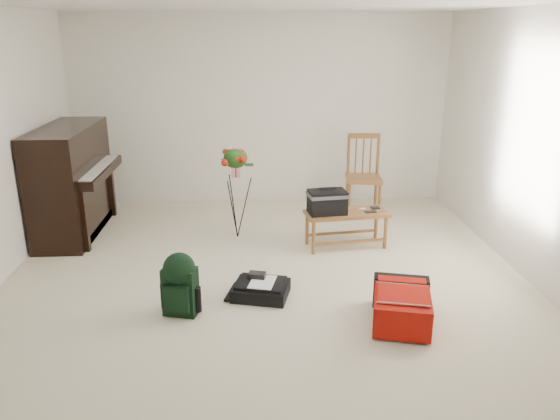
{
  "coord_description": "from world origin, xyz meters",
  "views": [
    {
      "loc": [
        -0.1,
        -4.57,
        2.3
      ],
      "look_at": [
        0.15,
        0.35,
        0.65
      ],
      "focal_mm": 35.0,
      "sensor_mm": 36.0,
      "label": 1
    }
  ],
  "objects": [
    {
      "name": "piano",
      "position": [
        -2.19,
        1.6,
        0.6
      ],
      "size": [
        0.71,
        1.5,
        1.25
      ],
      "color": "black",
      "rests_on": "floor"
    },
    {
      "name": "green_backpack",
      "position": [
        -0.73,
        -0.43,
        0.3
      ],
      "size": [
        0.31,
        0.29,
        0.55
      ],
      "rotation": [
        0.0,
        0.0,
        -0.26
      ],
      "color": "black",
      "rests_on": "floor"
    },
    {
      "name": "red_suitcase",
      "position": [
        1.09,
        -0.62,
        0.15
      ],
      "size": [
        0.59,
        0.76,
        0.28
      ],
      "rotation": [
        0.0,
        0.0,
        -0.23
      ],
      "color": "red",
      "rests_on": "floor"
    },
    {
      "name": "bench",
      "position": [
        0.75,
        0.99,
        0.49
      ],
      "size": [
        0.94,
        0.48,
        0.69
      ],
      "rotation": [
        0.0,
        0.0,
        0.14
      ],
      "color": "brown",
      "rests_on": "floor"
    },
    {
      "name": "flower_stand",
      "position": [
        -0.29,
        1.34,
        0.53
      ],
      "size": [
        0.35,
        0.35,
        1.09
      ],
      "rotation": [
        0.0,
        0.0,
        -0.03
      ],
      "color": "black",
      "rests_on": "floor"
    },
    {
      "name": "wall_right",
      "position": [
        2.5,
        0.0,
        1.25
      ],
      "size": [
        0.04,
        5.5,
        2.5
      ],
      "primitive_type": "cube",
      "color": "silver",
      "rests_on": "floor"
    },
    {
      "name": "ceiling",
      "position": [
        0.0,
        0.0,
        2.5
      ],
      "size": [
        5.0,
        5.5,
        0.01
      ],
      "primitive_type": "cube",
      "color": "white",
      "rests_on": "wall_back"
    },
    {
      "name": "wall_back",
      "position": [
        0.0,
        2.75,
        1.25
      ],
      "size": [
        5.0,
        0.04,
        2.5
      ],
      "primitive_type": "cube",
      "color": "silver",
      "rests_on": "floor"
    },
    {
      "name": "dining_chair",
      "position": [
        1.31,
        2.12,
        0.5
      ],
      "size": [
        0.48,
        0.48,
        1.02
      ],
      "rotation": [
        0.0,
        0.0,
        -0.1
      ],
      "color": "brown",
      "rests_on": "floor"
    },
    {
      "name": "black_duffel",
      "position": [
        -0.05,
        -0.15,
        0.07
      ],
      "size": [
        0.56,
        0.49,
        0.2
      ],
      "rotation": [
        0.0,
        0.0,
        -0.24
      ],
      "color": "black",
      "rests_on": "floor"
    },
    {
      "name": "floor",
      "position": [
        0.0,
        0.0,
        0.0
      ],
      "size": [
        5.0,
        5.5,
        0.01
      ],
      "primitive_type": "cube",
      "color": "beige",
      "rests_on": "ground"
    }
  ]
}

